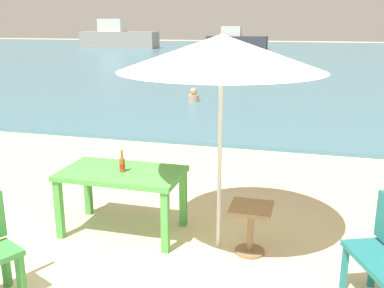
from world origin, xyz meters
name	(u,v)px	position (x,y,z in m)	size (l,w,h in m)	color
sea_water	(295,57)	(0.00, 30.00, 0.04)	(120.00, 50.00, 0.08)	teal
picnic_table_green	(122,180)	(-0.64, 1.10, 0.65)	(1.40, 0.80, 0.76)	#4C9E47
beer_bottle_amber	(122,164)	(-0.62, 1.07, 0.85)	(0.07, 0.07, 0.26)	brown
patio_umbrella	(221,53)	(0.52, 1.04, 2.12)	(2.10, 2.10, 2.30)	silver
side_table_wood	(251,223)	(0.88, 0.99, 0.35)	(0.44, 0.44, 0.54)	olive
swimmer_person	(194,96)	(-2.10, 9.67, 0.24)	(0.34, 0.34, 0.41)	tan
boat_ferry	(118,38)	(-16.86, 36.59, 1.05)	(7.42, 2.02, 2.70)	gray
boat_tanker	(236,41)	(-5.76, 38.21, 0.81)	(5.56, 1.52, 2.02)	#38383F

